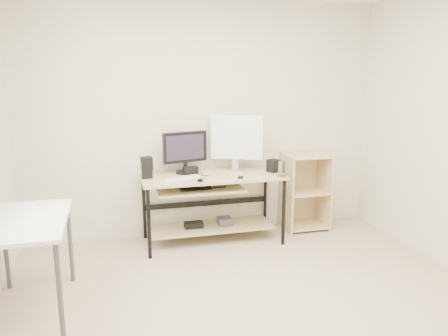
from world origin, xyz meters
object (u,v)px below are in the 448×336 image
at_px(white_imac, 237,139).
at_px(audio_controller, 146,170).
at_px(desk, 210,194).
at_px(side_table, 26,229).
at_px(black_monitor, 185,150).
at_px(shelf_unit, 304,191).

relative_size(white_imac, audio_controller, 3.66).
bearing_deg(desk, side_table, -147.35).
bearing_deg(white_imac, black_monitor, -157.48).
distance_m(desk, black_monitor, 0.55).
distance_m(desk, shelf_unit, 1.19).
xyz_separation_m(side_table, white_imac, (1.99, 1.20, 0.43)).
distance_m(desk, side_table, 1.97).
height_order(side_table, shelf_unit, shelf_unit).
distance_m(side_table, white_imac, 2.37).
bearing_deg(side_table, shelf_unit, 23.33).
relative_size(side_table, white_imac, 1.63).
bearing_deg(side_table, white_imac, 31.12).
xyz_separation_m(desk, side_table, (-1.65, -1.06, 0.13)).
relative_size(side_table, shelf_unit, 1.11).
bearing_deg(black_monitor, shelf_unit, -13.67).
xyz_separation_m(desk, black_monitor, (-0.24, 0.15, 0.47)).
distance_m(shelf_unit, audio_controller, 1.89).
height_order(desk, shelf_unit, shelf_unit).
height_order(desk, audio_controller, audio_controller).
bearing_deg(black_monitor, white_imac, -14.65).
bearing_deg(black_monitor, audio_controller, -176.98).
xyz_separation_m(shelf_unit, audio_controller, (-1.85, -0.15, 0.38)).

